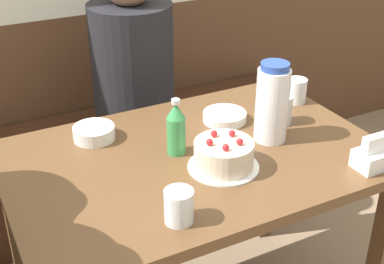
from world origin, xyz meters
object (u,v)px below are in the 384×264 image
object	(u,v)px
soju_bottle	(176,128)
bowl_rice_small	(225,117)
glass_tumbler_short	(282,109)
glass_shot_small	(179,206)
bench_seat	(113,166)
water_pitcher	(272,103)
napkin_holder	(374,156)
glass_water_tall	(296,91)
person_grey_tee	(135,108)
birthday_cake	(224,155)
bowl_soup_white	(94,133)

from	to	relation	value
soju_bottle	bowl_rice_small	distance (m)	0.28
bowl_rice_small	glass_tumbler_short	distance (m)	0.19
glass_shot_small	bench_seat	bearing A→B (deg)	80.35
water_pitcher	napkin_holder	size ratio (longest dim) A/B	2.35
glass_water_tall	person_grey_tee	bearing A→B (deg)	133.70
glass_shot_small	person_grey_tee	size ratio (longest dim) A/B	0.07
birthday_cake	glass_shot_small	size ratio (longest dim) A/B	2.35
bowl_rice_small	glass_water_tall	world-z (taller)	glass_water_tall
water_pitcher	soju_bottle	size ratio (longest dim) A/B	1.44
bowl_soup_white	glass_water_tall	size ratio (longest dim) A/B	1.50
napkin_holder	birthday_cake	bearing A→B (deg)	152.99
glass_water_tall	bowl_soup_white	bearing A→B (deg)	174.63
soju_bottle	glass_tumbler_short	xyz separation A→B (m)	(0.40, 0.02, -0.04)
bowl_soup_white	glass_shot_small	size ratio (longest dim) A/B	1.49
birthday_cake	glass_shot_small	bearing A→B (deg)	-143.74
bowl_rice_small	glass_tumbler_short	bearing A→B (deg)	-31.67
napkin_holder	bowl_rice_small	size ratio (longest dim) A/B	0.74
bowl_rice_small	bowl_soup_white	bearing A→B (deg)	169.30
bench_seat	napkin_holder	xyz separation A→B (m)	(0.43, -1.13, 0.54)
birthday_cake	bowl_soup_white	distance (m)	0.44
bench_seat	glass_shot_small	size ratio (longest dim) A/B	21.01
soju_bottle	bowl_soup_white	world-z (taller)	soju_bottle
bowl_soup_white	glass_water_tall	xyz separation A→B (m)	(0.74, -0.07, 0.02)
bench_seat	glass_water_tall	size ratio (longest dim) A/B	21.09
bowl_soup_white	person_grey_tee	world-z (taller)	person_grey_tee
bowl_rice_small	glass_shot_small	bearing A→B (deg)	-132.01
glass_water_tall	person_grey_tee	size ratio (longest dim) A/B	0.07
napkin_holder	bowl_rice_small	distance (m)	0.51
water_pitcher	person_grey_tee	size ratio (longest dim) A/B	0.21
napkin_holder	glass_tumbler_short	distance (m)	0.36
water_pitcher	glass_tumbler_short	xyz separation A→B (m)	(0.10, 0.08, -0.08)
soju_bottle	glass_shot_small	size ratio (longest dim) A/B	2.02
birthday_cake	soju_bottle	world-z (taller)	soju_bottle
birthday_cake	person_grey_tee	world-z (taller)	person_grey_tee
glass_shot_small	person_grey_tee	world-z (taller)	person_grey_tee
glass_tumbler_short	glass_shot_small	distance (m)	0.63
bench_seat	glass_shot_small	bearing A→B (deg)	-99.65
soju_bottle	bowl_rice_small	size ratio (longest dim) A/B	1.21
bowl_soup_white	glass_water_tall	bearing A→B (deg)	-5.37
soju_bottle	glass_shot_small	xyz separation A→B (m)	(-0.14, -0.31, -0.04)
water_pitcher	bowl_soup_white	xyz separation A→B (m)	(-0.50, 0.26, -0.10)
water_pitcher	glass_tumbler_short	world-z (taller)	water_pitcher
soju_bottle	bowl_soup_white	xyz separation A→B (m)	(-0.20, 0.20, -0.06)
napkin_holder	glass_shot_small	size ratio (longest dim) A/B	1.23
person_grey_tee	bowl_soup_white	bearing A→B (deg)	-36.35
glass_shot_small	glass_water_tall	bearing A→B (deg)	32.26
bench_seat	glass_tumbler_short	xyz separation A→B (m)	(0.36, -0.78, 0.55)
birthday_cake	glass_water_tall	bearing A→B (deg)	30.19
bench_seat	glass_shot_small	xyz separation A→B (m)	(-0.19, -1.10, 0.54)
glass_tumbler_short	napkin_holder	bearing A→B (deg)	-79.02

